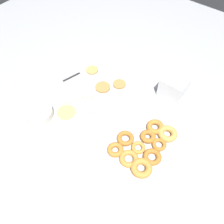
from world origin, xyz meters
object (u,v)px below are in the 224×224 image
pancake_5 (88,94)px  spatula (83,71)px  donut_tray (144,146)px  pancake_1 (103,87)px  batter_bowl (39,113)px  container_stack (173,87)px  pancake_0 (86,108)px  pancake_4 (68,97)px  pancake_6 (79,85)px  pancake_7 (119,84)px  pancake_3 (92,70)px  pancake_2 (66,112)px

pancake_5 → spatula: 0.23m
donut_tray → pancake_1: bearing=66.0°
donut_tray → batter_bowl: size_ratio=2.28×
container_stack → spatula: bearing=107.8°
pancake_0 → container_stack: 0.57m
pancake_4 → donut_tray: 0.59m
pancake_6 → donut_tray: (-0.13, -0.61, 0.01)m
pancake_1 → donut_tray: (-0.21, -0.47, 0.01)m
container_stack → pancake_7: bearing=113.4°
pancake_0 → pancake_4: bearing=90.5°
pancake_3 → pancake_5: size_ratio=1.06×
pancake_3 → pancake_7: 0.24m
pancake_3 → batter_bowl: batter_bowl is taller
pancake_2 → pancake_5: size_ratio=1.43×
pancake_7 → container_stack: 0.36m
container_stack → pancake_1: bearing=120.5°
pancake_6 → spatula: size_ratio=0.38×
pancake_2 → donut_tray: donut_tray is taller
pancake_0 → donut_tray: size_ratio=0.28×
donut_tray → spatula: size_ratio=1.55×
pancake_0 → spatula: (0.24, 0.24, -0.00)m
pancake_2 → batter_bowl: bearing=137.0°
pancake_2 → pancake_3: pancake_3 is taller
pancake_1 → pancake_2: 0.30m
pancake_5 → container_stack: 0.55m
pancake_1 → spatula: (0.04, 0.21, -0.00)m
pancake_0 → pancake_2: (-0.10, 0.08, -0.00)m
pancake_4 → spatula: size_ratio=0.38×
pancake_7 → pancake_3: bearing=92.3°
pancake_1 → donut_tray: 0.51m
pancake_5 → batter_bowl: bearing=158.6°
pancake_5 → pancake_6: size_ratio=0.86×
pancake_6 → pancake_0: bearing=-125.3°
pancake_5 → container_stack: bearing=-51.6°
pancake_6 → batter_bowl: 0.34m
donut_tray → container_stack: size_ratio=2.49×
pancake_3 → container_stack: size_ratio=0.55×
batter_bowl → pancake_3: bearing=0.8°
pancake_2 → pancake_7: size_ratio=1.35×
batter_bowl → container_stack: size_ratio=1.09×
pancake_6 → pancake_7: (0.17, -0.21, 0.00)m
pancake_1 → container_stack: 0.46m
pancake_4 → pancake_5: pancake_5 is taller
pancake_2 → pancake_4: pancake_4 is taller
donut_tray → spatula: 0.72m
pancake_0 → batter_bowl: batter_bowl is taller
pancake_1 → pancake_6: size_ratio=1.06×
pancake_2 → container_stack: container_stack is taller
pancake_0 → pancake_2: size_ratio=0.91×
pancake_2 → donut_tray: size_ratio=0.30×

